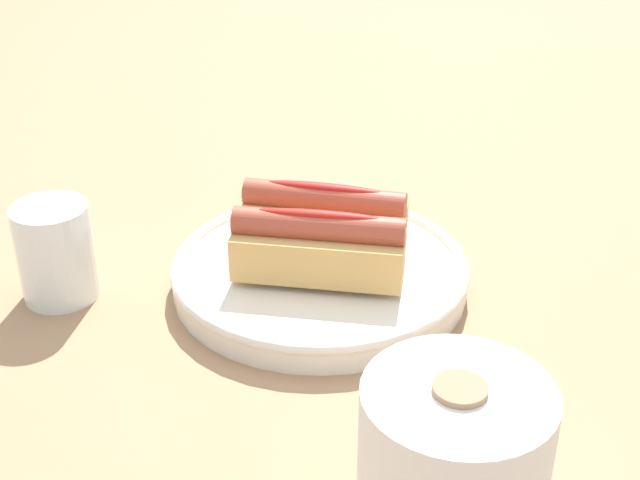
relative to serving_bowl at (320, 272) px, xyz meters
The scene contains 6 objects.
ground_plane 0.03m from the serving_bowl, 70.96° to the right, with size 2.40×2.40×0.00m, color #9E7A56.
serving_bowl is the anchor object (origin of this frame).
hotdog_front 0.05m from the serving_bowl, 109.12° to the right, with size 0.16×0.11×0.06m.
hotdog_back 0.05m from the serving_bowl, 70.88° to the left, with size 0.16×0.10×0.06m.
water_glass 0.24m from the serving_bowl, ahead, with size 0.07×0.07×0.09m.
paper_towel_roll 0.33m from the serving_bowl, 92.42° to the left, with size 0.11×0.11×0.13m.
Camera 1 is at (0.13, 0.70, 0.44)m, focal length 49.58 mm.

